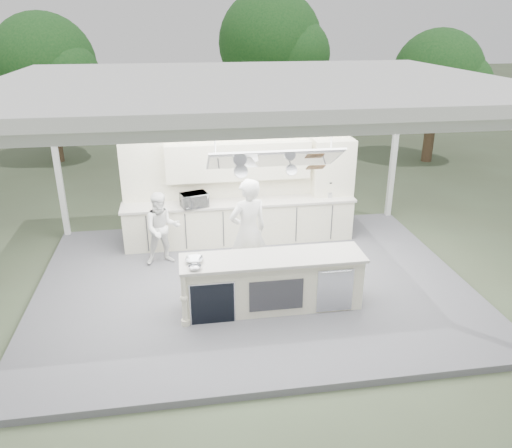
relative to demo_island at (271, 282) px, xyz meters
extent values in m
plane|color=#47563B|center=(-0.18, 0.91, -0.60)|extent=(90.00, 90.00, 0.00)
cube|color=#55555A|center=(-0.18, 0.91, -0.54)|extent=(8.00, 6.00, 0.12)
cube|color=white|center=(3.72, 3.81, 1.25)|extent=(0.12, 0.12, 3.70)
cube|color=white|center=(-4.08, 3.81, 1.25)|extent=(0.12, 0.12, 3.70)
cube|color=white|center=(-0.18, 0.91, 3.18)|extent=(8.20, 6.20, 0.16)
cube|color=white|center=(-0.18, -1.99, 3.02)|extent=(8.00, 0.12, 0.16)
cube|color=white|center=(-0.18, 3.81, 3.02)|extent=(8.00, 0.12, 0.16)
cube|color=white|center=(3.72, 0.91, 3.02)|extent=(0.12, 6.00, 0.16)
cube|color=white|center=(0.02, 0.01, 2.15)|extent=(2.00, 0.71, 0.43)
cube|color=white|center=(0.02, 0.01, 2.15)|extent=(2.06, 0.76, 0.46)
cylinder|color=white|center=(-0.88, 0.01, 2.63)|extent=(0.02, 0.02, 0.95)
cylinder|color=white|center=(0.92, 0.01, 2.63)|extent=(0.02, 0.02, 0.95)
cylinder|color=silver|center=(-0.48, 0.16, 1.93)|extent=(0.22, 0.14, 0.21)
cylinder|color=silver|center=(0.32, 0.11, 1.93)|extent=(0.18, 0.12, 0.18)
cube|color=olive|center=(0.72, 0.13, 1.95)|extent=(0.28, 0.18, 0.12)
cube|color=white|center=(0.02, 0.01, -0.03)|extent=(3.00, 0.70, 0.90)
cube|color=silver|center=(0.02, 0.01, 0.45)|extent=(3.10, 0.78, 0.05)
cylinder|color=white|center=(-1.48, -0.34, -0.02)|extent=(0.11, 0.11, 0.92)
cube|color=black|center=(-1.03, -0.34, -0.12)|extent=(0.70, 0.04, 0.72)
cube|color=silver|center=(-1.03, -0.35, -0.12)|extent=(0.74, 0.03, 0.72)
cube|color=#333338|center=(0.02, -0.35, -0.06)|extent=(0.90, 0.02, 0.55)
cube|color=silver|center=(1.02, -0.35, -0.06)|extent=(0.62, 0.02, 0.78)
cube|color=white|center=(-0.18, 2.81, -0.03)|extent=(5.00, 0.65, 0.90)
cube|color=silver|center=(-0.18, 2.81, 0.45)|extent=(5.08, 0.72, 0.05)
cube|color=white|center=(-0.18, 3.11, 0.65)|extent=(5.00, 0.10, 2.25)
cube|color=white|center=(-0.18, 2.98, 1.32)|extent=(3.10, 0.38, 0.80)
cube|color=white|center=(1.92, 2.93, 1.07)|extent=(0.90, 0.45, 1.30)
cube|color=olive|center=(1.92, 2.93, 1.07)|extent=(0.84, 0.40, 0.03)
cylinder|color=silver|center=(1.82, 2.79, 0.53)|extent=(0.20, 0.20, 0.12)
cylinder|color=black|center=(1.82, 2.79, 0.69)|extent=(0.17, 0.17, 0.20)
cylinder|color=black|center=(2.17, 2.79, 0.52)|extent=(0.16, 0.16, 0.10)
cone|color=black|center=(2.17, 2.79, 0.69)|extent=(0.14, 0.14, 0.24)
cylinder|color=#4E3727|center=(-5.68, 10.91, 0.45)|extent=(0.36, 0.36, 2.10)
sphere|color=#2F6425|center=(-5.68, 10.91, 2.69)|extent=(3.40, 3.40, 3.40)
sphere|color=#2F6425|center=(-5.00, 10.40, 2.35)|extent=(2.38, 2.38, 2.38)
cylinder|color=#4E3727|center=(2.32, 12.91, 0.63)|extent=(0.36, 0.36, 2.45)
sphere|color=#2F6425|center=(2.32, 12.91, 3.25)|extent=(4.00, 4.00, 4.00)
sphere|color=#2F6425|center=(3.12, 12.31, 2.85)|extent=(2.80, 2.80, 2.80)
cylinder|color=#4E3727|center=(7.32, 8.91, 0.37)|extent=(0.36, 0.36, 1.92)
sphere|color=#2F6425|center=(7.32, 8.91, 2.38)|extent=(3.00, 3.00, 3.00)
sphere|color=#2F6425|center=(7.92, 8.46, 2.08)|extent=(2.10, 2.10, 2.10)
imported|color=white|center=(-0.25, 0.98, 0.54)|extent=(0.85, 0.69, 2.03)
imported|color=white|center=(-1.84, 1.99, 0.27)|extent=(0.80, 0.66, 1.50)
imported|color=silver|center=(-1.17, 2.61, 0.62)|extent=(0.62, 0.51, 0.30)
imported|color=silver|center=(-1.28, 0.03, 0.51)|extent=(0.31, 0.31, 0.07)
imported|color=#B7B9BE|center=(-1.28, -0.24, 0.51)|extent=(0.26, 0.26, 0.07)
camera|label=1|loc=(-1.41, -7.32, 4.17)|focal=35.00mm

